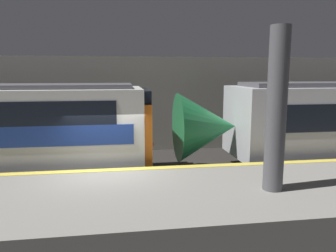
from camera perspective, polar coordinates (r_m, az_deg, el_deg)
name	(u,v)px	position (r m, az deg, el deg)	size (l,w,h in m)	color
ground_plane	(107,199)	(10.32, -10.51, -12.39)	(120.00, 120.00, 0.00)	#282623
platform	(104,212)	(8.27, -11.08, -14.48)	(40.00, 4.04, 0.96)	gray
station_rear_barrier	(110,105)	(15.83, -10.01, 3.67)	(50.00, 0.15, 4.53)	#9E998E
support_pillar_near	(276,110)	(8.15, 18.36, 2.61)	(0.48, 0.48, 3.91)	#56565B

